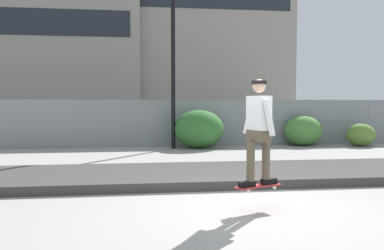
% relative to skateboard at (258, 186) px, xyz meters
% --- Properties ---
extents(ground_plane, '(120.00, 120.00, 0.00)m').
position_rel_skateboard_xyz_m(ground_plane, '(-0.11, 0.11, -0.40)').
color(ground_plane, gray).
extents(gravel_berm, '(14.75, 2.50, 0.19)m').
position_rel_skateboard_xyz_m(gravel_berm, '(-0.11, 2.64, -0.30)').
color(gravel_berm, '#3D3A38').
rests_on(gravel_berm, ground_plane).
extents(skateboard, '(0.82, 0.48, 0.07)m').
position_rel_skateboard_xyz_m(skateboard, '(0.00, 0.00, 0.00)').
color(skateboard, '#B22D2D').
extents(skater, '(0.71, 0.62, 1.69)m').
position_rel_skateboard_xyz_m(skater, '(0.00, -0.00, 0.97)').
color(skater, black).
rests_on(skater, skateboard).
extents(chain_fence, '(25.99, 0.06, 1.85)m').
position_rel_skateboard_xyz_m(chain_fence, '(-0.11, 9.24, 0.54)').
color(chain_fence, gray).
rests_on(chain_fence, ground_plane).
extents(street_lamp, '(0.44, 0.44, 7.68)m').
position_rel_skateboard_xyz_m(street_lamp, '(-0.72, 8.42, 4.31)').
color(street_lamp, black).
rests_on(street_lamp, ground_plane).
extents(parked_car_near, '(4.51, 2.16, 1.66)m').
position_rel_skateboard_xyz_m(parked_car_near, '(-2.64, 12.17, 0.44)').
color(parked_car_near, navy).
rests_on(parked_car_near, ground_plane).
extents(library_building, '(22.82, 14.68, 14.90)m').
position_rel_skateboard_xyz_m(library_building, '(-13.58, 38.79, 7.06)').
color(library_building, gray).
rests_on(library_building, ground_plane).
extents(office_block, '(19.17, 12.83, 20.02)m').
position_rel_skateboard_xyz_m(office_block, '(4.42, 38.89, 9.62)').
color(office_block, gray).
rests_on(office_block, ground_plane).
extents(shrub_left, '(1.88, 1.54, 1.45)m').
position_rel_skateboard_xyz_m(shrub_left, '(0.26, 8.44, 0.33)').
color(shrub_left, '#336B2D').
rests_on(shrub_left, ground_plane).
extents(shrub_center, '(1.55, 1.27, 1.20)m').
position_rel_skateboard_xyz_m(shrub_center, '(4.55, 8.77, 0.20)').
color(shrub_center, '#477F38').
rests_on(shrub_center, ground_plane).
extents(shrub_right, '(1.16, 0.95, 0.90)m').
position_rel_skateboard_xyz_m(shrub_right, '(6.75, 8.29, 0.05)').
color(shrub_right, '#567A33').
rests_on(shrub_right, ground_plane).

